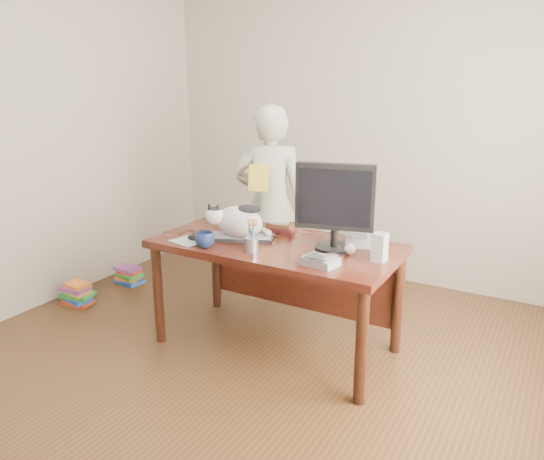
{
  "coord_description": "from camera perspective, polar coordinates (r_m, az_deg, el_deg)",
  "views": [
    {
      "loc": [
        1.63,
        -2.28,
        1.81
      ],
      "look_at": [
        0.0,
        0.55,
        0.85
      ],
      "focal_mm": 35.0,
      "sensor_mm": 36.0,
      "label": 1
    }
  ],
  "objects": [
    {
      "name": "room",
      "position": [
        2.84,
        -5.6,
        7.01
      ],
      "size": [
        4.5,
        4.5,
        4.5
      ],
      "color": "black",
      "rests_on": "ground"
    },
    {
      "name": "desk",
      "position": [
        3.58,
        1.03,
        -3.3
      ],
      "size": [
        1.6,
        0.8,
        0.75
      ],
      "color": "black",
      "rests_on": "ground"
    },
    {
      "name": "keyboard",
      "position": [
        3.55,
        -3.52,
        -0.78
      ],
      "size": [
        0.48,
        0.34,
        0.03
      ],
      "rotation": [
        0.0,
        0.0,
        0.42
      ],
      "color": "black",
      "rests_on": "desk"
    },
    {
      "name": "cat",
      "position": [
        3.52,
        -3.79,
        1.03
      ],
      "size": [
        0.42,
        0.34,
        0.25
      ],
      "rotation": [
        0.0,
        0.0,
        0.42
      ],
      "color": "white",
      "rests_on": "keyboard"
    },
    {
      "name": "monitor",
      "position": [
        3.26,
        6.77,
        2.99
      ],
      "size": [
        0.48,
        0.29,
        0.55
      ],
      "rotation": [
        0.0,
        0.0,
        0.25
      ],
      "color": "black",
      "rests_on": "desk"
    },
    {
      "name": "pen_cup",
      "position": [
        3.27,
        -2.19,
        -1.4
      ],
      "size": [
        0.09,
        0.09,
        0.21
      ],
      "rotation": [
        0.0,
        0.0,
        -0.09
      ],
      "color": "#97979D",
      "rests_on": "desk"
    },
    {
      "name": "mousepad",
      "position": [
        3.55,
        -8.89,
        -1.14
      ],
      "size": [
        0.24,
        0.23,
        0.0
      ],
      "rotation": [
        0.0,
        0.0,
        -0.23
      ],
      "color": "silver",
      "rests_on": "desk"
    },
    {
      "name": "mouse",
      "position": [
        3.54,
        -8.45,
        -0.81
      ],
      "size": [
        0.1,
        0.08,
        0.04
      ],
      "rotation": [
        0.0,
        0.0,
        -0.23
      ],
      "color": "black",
      "rests_on": "mousepad"
    },
    {
      "name": "coffee_mug",
      "position": [
        3.4,
        -7.25,
        -1.03
      ],
      "size": [
        0.18,
        0.18,
        0.1
      ],
      "primitive_type": "imported",
      "rotation": [
        0.0,
        0.0,
        0.85
      ],
      "color": "black",
      "rests_on": "desk"
    },
    {
      "name": "phone",
      "position": [
        3.07,
        5.29,
        -3.29
      ],
      "size": [
        0.22,
        0.17,
        0.09
      ],
      "rotation": [
        0.0,
        0.0,
        -0.16
      ],
      "color": "slate",
      "rests_on": "desk"
    },
    {
      "name": "speaker",
      "position": [
        3.17,
        11.51,
        -1.84
      ],
      "size": [
        0.08,
        0.09,
        0.17
      ],
      "rotation": [
        0.0,
        0.0,
        -0.06
      ],
      "color": "#A8A8AB",
      "rests_on": "desk"
    },
    {
      "name": "baseball",
      "position": [
        3.28,
        8.39,
        -2.01
      ],
      "size": [
        0.07,
        0.07,
        0.07
      ],
      "rotation": [
        0.0,
        0.0,
        -0.13
      ],
      "color": "white",
      "rests_on": "desk"
    },
    {
      "name": "book_stack",
      "position": [
        3.73,
        0.99,
        0.4
      ],
      "size": [
        0.22,
        0.18,
        0.07
      ],
      "rotation": [
        0.0,
        0.0,
        0.15
      ],
      "color": "#451215",
      "rests_on": "desk"
    },
    {
      "name": "calculator",
      "position": [
        3.49,
        9.21,
        -0.97
      ],
      "size": [
        0.24,
        0.26,
        0.07
      ],
      "rotation": [
        0.0,
        0.0,
        0.41
      ],
      "color": "slate",
      "rests_on": "desk"
    },
    {
      "name": "person",
      "position": [
        4.27,
        -0.24,
        2.73
      ],
      "size": [
        0.69,
        0.58,
        1.6
      ],
      "primitive_type": "imported",
      "rotation": [
        0.0,
        0.0,
        3.55
      ],
      "color": "white",
      "rests_on": "ground"
    },
    {
      "name": "held_book",
      "position": [
        4.08,
        -1.45,
        5.64
      ],
      "size": [
        0.17,
        0.14,
        0.21
      ],
      "rotation": [
        0.0,
        0.0,
        0.41
      ],
      "color": "yellow",
      "rests_on": "person"
    },
    {
      "name": "book_pile_a",
      "position": [
        4.64,
        -20.19,
        -6.47
      ],
      "size": [
        0.27,
        0.22,
        0.18
      ],
      "color": "#B33219",
      "rests_on": "ground"
    },
    {
      "name": "book_pile_b",
      "position": [
        4.96,
        -15.13,
        -4.71
      ],
      "size": [
        0.26,
        0.2,
        0.15
      ],
      "color": "#1B47A6",
      "rests_on": "ground"
    }
  ]
}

